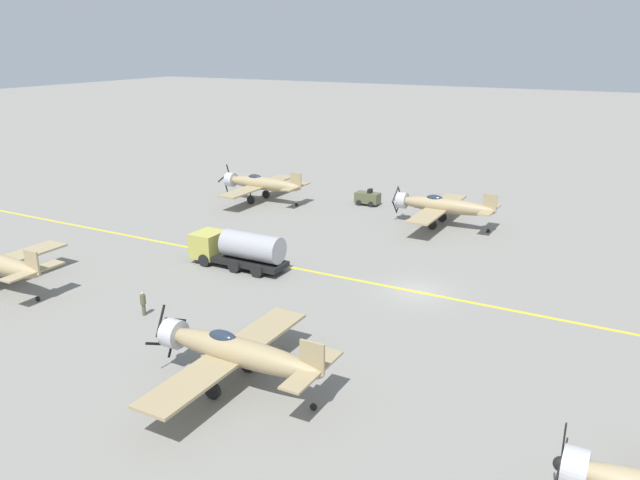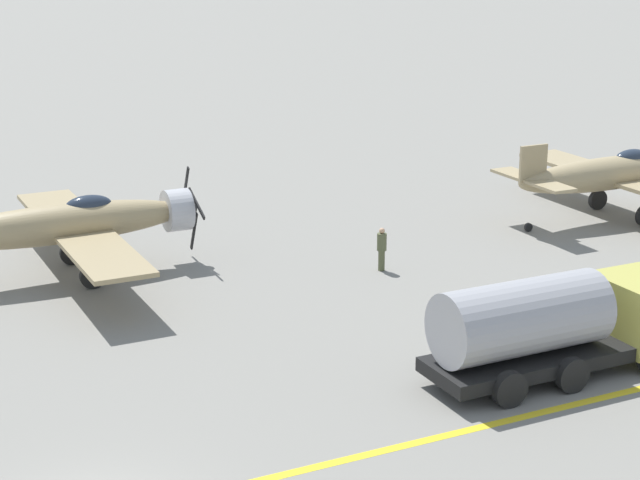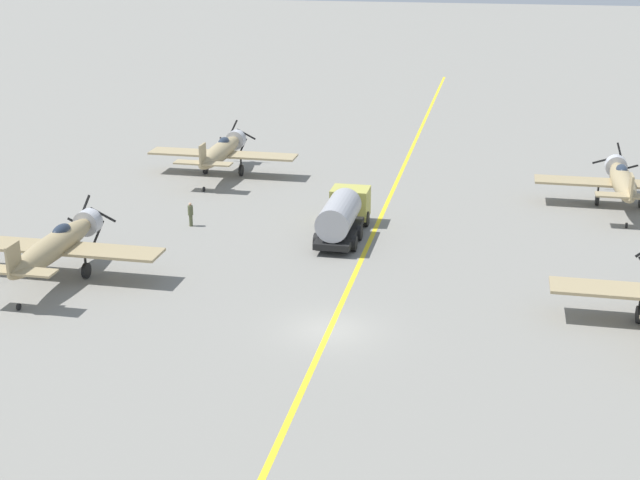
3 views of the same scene
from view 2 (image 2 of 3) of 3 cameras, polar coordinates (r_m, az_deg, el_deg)
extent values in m
ellipsoid|color=tan|center=(39.08, -13.81, 0.81)|extent=(1.50, 9.50, 1.42)
cylinder|color=#B7B7BC|center=(40.20, -7.63, 1.60)|extent=(1.58, 0.90, 1.58)
ellipsoid|color=#232D3D|center=(39.18, -12.24, 1.81)|extent=(0.80, 1.70, 0.76)
cube|color=tan|center=(39.33, -12.70, 0.48)|extent=(12.00, 2.10, 0.16)
sphere|color=black|center=(40.36, -6.96, 1.68)|extent=(0.56, 0.56, 0.56)
cube|color=black|center=(40.51, -7.18, 2.88)|extent=(0.89, 0.06, 1.64)
cube|color=black|center=(41.18, -7.31, 1.42)|extent=(1.64, 0.06, 0.89)
cube|color=black|center=(40.22, -6.74, 0.47)|extent=(0.89, 0.06, 1.64)
cube|color=black|center=(39.54, -6.60, 1.95)|extent=(1.64, 0.06, 0.89)
cylinder|color=black|center=(40.91, -13.15, 0.16)|extent=(0.14, 0.14, 1.26)
cylinder|color=black|center=(41.09, -13.09, -0.69)|extent=(0.22, 0.90, 0.90)
cylinder|color=black|center=(38.12, -12.09, -1.00)|extent=(0.14, 0.14, 1.26)
cylinder|color=black|center=(38.31, -12.04, -1.90)|extent=(0.22, 0.90, 0.90)
ellipsoid|color=tan|center=(47.31, 15.21, 3.45)|extent=(1.50, 9.50, 1.42)
ellipsoid|color=#232D3D|center=(47.94, 16.29, 4.23)|extent=(0.80, 1.70, 0.76)
cube|color=tan|center=(47.88, 15.86, 3.14)|extent=(12.00, 2.10, 0.16)
cube|color=tan|center=(44.73, 11.26, 3.17)|extent=(4.40, 1.10, 0.12)
cube|color=tan|center=(44.58, 11.30, 3.98)|extent=(0.14, 1.30, 1.60)
cylinder|color=black|center=(49.11, 14.65, 2.81)|extent=(0.14, 0.14, 1.26)
cylinder|color=black|center=(49.26, 14.59, 2.10)|extent=(0.22, 0.90, 0.90)
cylinder|color=black|center=(45.20, 11.05, 0.67)|extent=(0.12, 0.36, 0.36)
cube|color=black|center=(31.28, 12.51, -5.91)|extent=(2.25, 8.00, 0.40)
cube|color=#B2AD4C|center=(32.83, 16.66, -3.63)|extent=(2.50, 2.08, 2.00)
cylinder|color=#9E9EA3|center=(30.03, 10.69, -4.09)|extent=(2.10, 4.96, 2.10)
cylinder|color=black|center=(33.66, 14.57, -4.63)|extent=(0.30, 1.00, 1.00)
cylinder|color=black|center=(31.95, 10.61, -5.54)|extent=(0.30, 1.00, 1.00)
cylinder|color=black|center=(30.25, 13.30, -7.02)|extent=(0.30, 1.00, 1.00)
cylinder|color=black|center=(30.82, 7.48, -6.24)|extent=(0.30, 1.00, 1.00)
cylinder|color=black|center=(29.05, 10.08, -7.84)|extent=(0.30, 1.00, 1.00)
cylinder|color=#515638|center=(39.44, 3.30, -1.09)|extent=(0.24, 0.24, 0.78)
cylinder|color=#515638|center=(39.23, 3.32, -0.10)|extent=(0.36, 0.36, 0.65)
sphere|color=tan|center=(39.11, 3.33, 0.50)|extent=(0.21, 0.21, 0.21)
camera|label=1|loc=(60.54, -36.95, 17.98)|focal=35.00mm
camera|label=3|loc=(38.00, -98.92, 7.80)|focal=50.00mm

